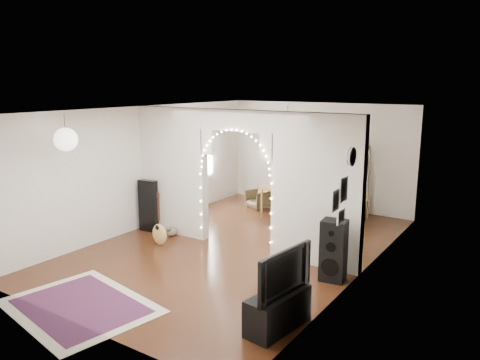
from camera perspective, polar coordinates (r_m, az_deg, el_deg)
The scene contains 25 objects.
floor at distance 9.40m, azimuth -0.27°, elevation -8.08°, with size 7.50×7.50×0.00m, color black.
ceiling at distance 8.85m, azimuth -0.29°, elevation 8.59°, with size 5.00×7.50×0.02m, color white.
wall_back at distance 12.27m, azimuth 9.52°, elevation 2.99°, with size 5.00×0.02×2.70m, color silver.
wall_front at distance 6.36m, azimuth -19.50°, elevation -5.76°, with size 5.00×0.02×2.70m, color silver.
wall_left at distance 10.60m, azimuth -11.59°, elevation 1.53°, with size 0.02×7.50×2.70m, color silver.
wall_right at distance 7.95m, azimuth 14.88°, elevation -2.03°, with size 0.02×7.50×2.70m, color silver.
divider_wall at distance 9.01m, azimuth -0.28°, elevation 0.47°, with size 5.00×0.20×2.70m.
fairy_lights at distance 8.88m, azimuth -0.75°, elevation 1.12°, with size 1.64×0.04×1.60m, color #FFEABF, non-canonical shape.
window at distance 11.88m, azimuth -5.37°, elevation 3.54°, with size 0.04×1.20×1.40m, color white.
wall_clock at distance 7.25m, azimuth 13.51°, elevation 2.78°, with size 0.31×0.31×0.03m, color white.
picture_frames at distance 7.01m, azimuth 12.14°, elevation -2.48°, with size 0.02×0.50×0.70m, color white, non-canonical shape.
paper_lantern at distance 8.47m, azimuth -20.46°, elevation 4.65°, with size 0.40×0.40×0.40m, color white.
ceiling_fan at distance 10.59m, azimuth 5.80°, elevation 7.43°, with size 1.10×1.10×0.30m, color #D68F47, non-canonical shape.
area_rug at distance 7.41m, azimuth -18.93°, elevation -14.35°, with size 2.17×1.63×0.02m, color maroon.
guitar_case at distance 10.37m, azimuth -11.11°, elevation -3.11°, with size 0.43×0.14×1.14m, color black.
acoustic_guitar at distance 9.48m, azimuth -9.81°, elevation -5.54°, with size 0.38×0.19×0.91m.
tabby_cat at distance 10.05m, azimuth -8.36°, elevation -6.18°, with size 0.23×0.44×0.29m.
floor_speaker at distance 7.85m, azimuth 11.32°, elevation -8.44°, with size 0.44×0.40×1.02m.
media_console at distance 6.41m, azimuth 4.64°, elevation -15.59°, with size 0.40×1.00×0.50m, color black.
tv at distance 6.18m, azimuth 4.73°, elevation -10.98°, with size 1.07×0.14×0.62m, color black.
bookcase at distance 11.93m, azimuth 11.22°, elevation 0.29°, with size 1.68×0.43×1.72m, color beige.
dining_table at distance 11.14m, azimuth 5.81°, elevation -1.30°, with size 1.30×0.96×0.76m.
flower_vase at distance 11.11m, azimuth 5.83°, elevation -0.45°, with size 0.18×0.18×0.19m, color white.
dining_chair_left at distance 12.11m, azimuth 2.25°, elevation -2.34°, with size 0.51×0.53×0.48m, color brown.
dining_chair_right at distance 11.35m, azimuth 13.46°, elevation -3.56°, with size 0.54×0.56×0.51m, color brown.
Camera 1 is at (4.92, -7.34, 3.20)m, focal length 35.00 mm.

